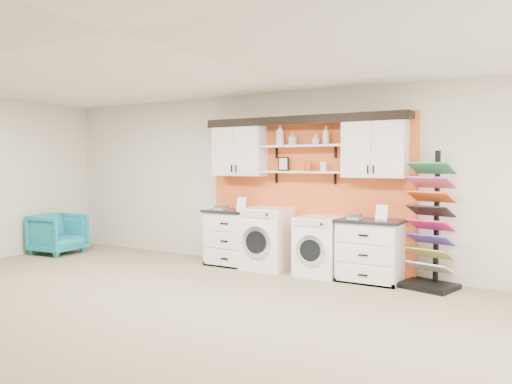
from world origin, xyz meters
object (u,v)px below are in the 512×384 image
Objects in this scene: washer at (267,238)px; sample_rack at (430,246)px; base_cabinet_right at (370,250)px; dryer at (320,246)px; base_cabinet_left at (235,237)px; armchair at (58,234)px.

washer is 2.46m from sample_rack.
sample_rack is (2.46, 0.04, 0.08)m from washer.
dryer is at bearing -179.74° from base_cabinet_right.
dryer is at bearing -0.13° from base_cabinet_left.
base_cabinet_right is at bearing -86.07° from armchair.
base_cabinet_right is 1.03× the size of dryer.
base_cabinet_right is at bearing 0.12° from washer.
base_cabinet_left is at bearing -164.06° from sample_rack.
base_cabinet_left reaches higher than armchair.
washer is 1.20× the size of armchair.
washer reaches higher than armchair.
armchair is at bearing -166.99° from base_cabinet_left.
dryer is (1.50, -0.00, -0.02)m from base_cabinet_left.
base_cabinet_left is at bearing 179.68° from washer.
base_cabinet_left is 3.06m from sample_rack.
armchair is (-3.37, -0.78, -0.09)m from base_cabinet_left.
armchair is at bearing -168.96° from washer.
dryer is (0.89, 0.00, -0.05)m from washer.
sample_rack reaches higher than base_cabinet_right.
base_cabinet_right is 1.66m from washer.
sample_rack is at bearing -86.71° from armchair.
armchair is at bearing -157.53° from sample_rack.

